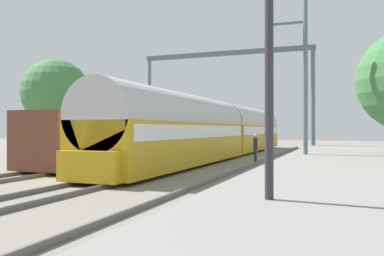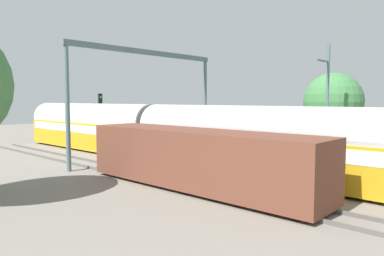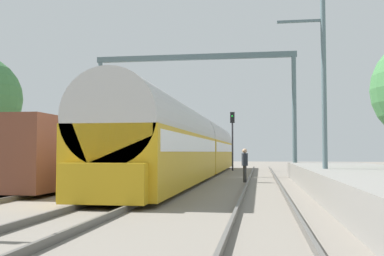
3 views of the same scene
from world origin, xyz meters
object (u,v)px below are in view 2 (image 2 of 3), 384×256
Objects in this scene: person_crossing at (236,147)px; freight_car at (197,159)px; catenary_gantry at (148,81)px; passenger_train at (154,132)px; railway_signal_far at (100,112)px.

freight_car is at bearing -80.77° from person_crossing.
catenary_gantry is (4.31, 8.58, 4.20)m from freight_car.
passenger_train reaches higher than person_crossing.
railway_signal_far is (1.92, 9.67, 1.16)m from passenger_train.
catenary_gantry reaches higher than railway_signal_far.
catenary_gantry reaches higher than freight_car.
railway_signal_far reaches higher than person_crossing.
catenary_gantry is (-1.92, -9.06, 2.54)m from railway_signal_far.
freight_car is at bearing -118.40° from passenger_train.
person_crossing is 7.85m from catenary_gantry.
catenary_gantry is at bearing -161.03° from person_crossing.
catenary_gantry is (0.00, 0.61, 3.70)m from passenger_train.
catenary_gantry is at bearing 90.00° from passenger_train.
person_crossing is at bearing -84.10° from railway_signal_far.
freight_car is 7.51× the size of person_crossing.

